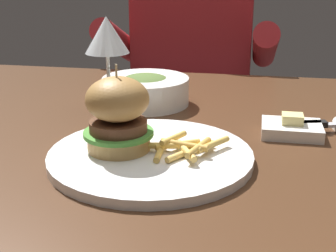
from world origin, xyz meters
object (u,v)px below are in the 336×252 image
(main_plate, at_px, (151,156))
(wine_glass, at_px, (107,38))
(soup_bowl, at_px, (146,90))
(diner_person, at_px, (192,106))
(butter_dish, at_px, (291,127))
(burger_sandwich, at_px, (118,114))

(main_plate, xyz_separation_m, wine_glass, (-0.13, 0.23, 0.13))
(main_plate, bearing_deg, wine_glass, 120.18)
(soup_bowl, bearing_deg, main_plate, -75.28)
(main_plate, xyz_separation_m, diner_person, (-0.06, 0.85, -0.18))
(wine_glass, distance_m, butter_dish, 0.37)
(burger_sandwich, bearing_deg, main_plate, -0.80)
(main_plate, distance_m, wine_glass, 0.30)
(butter_dish, bearing_deg, main_plate, -143.79)
(burger_sandwich, distance_m, diner_person, 0.89)
(diner_person, bearing_deg, soup_bowl, -91.73)
(main_plate, height_order, burger_sandwich, burger_sandwich)
(butter_dish, bearing_deg, diner_person, 110.49)
(burger_sandwich, bearing_deg, butter_dish, 30.69)
(main_plate, relative_size, diner_person, 0.25)
(main_plate, height_order, soup_bowl, soup_bowl)
(butter_dish, relative_size, diner_person, 0.08)
(soup_bowl, distance_m, diner_person, 0.61)
(wine_glass, bearing_deg, burger_sandwich, -69.30)
(wine_glass, bearing_deg, main_plate, -59.82)
(burger_sandwich, bearing_deg, diner_person, 90.58)
(burger_sandwich, relative_size, butter_dish, 1.29)
(soup_bowl, relative_size, diner_person, 0.15)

